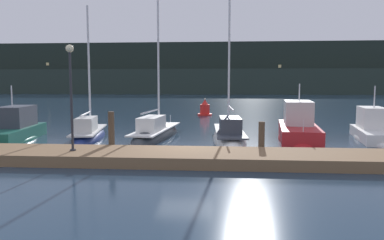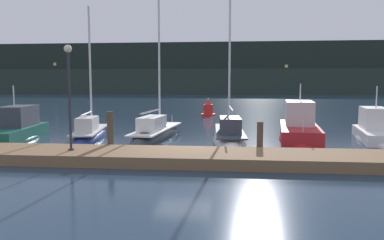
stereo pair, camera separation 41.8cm
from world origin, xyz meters
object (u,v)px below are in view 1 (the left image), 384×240
object	(u,v)px
sailboat_berth_3	(156,135)
dock_lamppost	(71,81)
channel_buoy	(205,109)
sailboat_berth_4	(229,137)
motorboat_berth_6	(373,134)
sailboat_berth_2	(89,136)
motorboat_berth_1	(14,134)
motorboat_berth_5	(298,132)

from	to	relation	value
sailboat_berth_3	dock_lamppost	xyz separation A→B (m)	(-2.24, -6.93, 3.19)
channel_buoy	dock_lamppost	xyz separation A→B (m)	(-4.46, -21.92, 2.72)
sailboat_berth_4	motorboat_berth_6	size ratio (longest dim) A/B	1.83
sailboat_berth_4	sailboat_berth_2	bearing A→B (deg)	179.90
sailboat_berth_3	sailboat_berth_4	world-z (taller)	sailboat_berth_3
motorboat_berth_1	motorboat_berth_5	world-z (taller)	motorboat_berth_5
dock_lamppost	channel_buoy	bearing A→B (deg)	78.51
sailboat_berth_4	dock_lamppost	distance (m)	9.61
motorboat_berth_5	motorboat_berth_6	distance (m)	4.22
sailboat_berth_3	motorboat_berth_5	size ratio (longest dim) A/B	1.66
channel_buoy	motorboat_berth_1	bearing A→B (deg)	-120.94
sailboat_berth_3	motorboat_berth_6	distance (m)	12.53
sailboat_berth_4	sailboat_berth_3	bearing A→B (deg)	171.04
sailboat_berth_3	sailboat_berth_4	xyz separation A→B (m)	(4.33, -0.68, 0.02)
sailboat_berth_4	motorboat_berth_6	distance (m)	8.24
sailboat_berth_2	sailboat_berth_4	size ratio (longest dim) A/B	0.75
motorboat_berth_1	sailboat_berth_4	size ratio (longest dim) A/B	0.59
motorboat_berth_1	channel_buoy	bearing A→B (deg)	59.06
motorboat_berth_1	sailboat_berth_3	distance (m)	8.02
sailboat_berth_2	sailboat_berth_3	world-z (taller)	sailboat_berth_3
motorboat_berth_6	dock_lamppost	xyz separation A→B (m)	(-14.77, -7.08, 3.03)
channel_buoy	dock_lamppost	distance (m)	22.54
motorboat_berth_1	motorboat_berth_6	world-z (taller)	motorboat_berth_1
motorboat_berth_6	channel_buoy	distance (m)	18.08
motorboat_berth_1	dock_lamppost	xyz separation A→B (m)	(5.58, -5.17, 2.97)
sailboat_berth_2	sailboat_berth_4	distance (m)	8.18
sailboat_berth_2	motorboat_berth_6	world-z (taller)	sailboat_berth_2
sailboat_berth_2	sailboat_berth_4	world-z (taller)	sailboat_berth_4
motorboat_berth_1	sailboat_berth_2	world-z (taller)	sailboat_berth_2
sailboat_berth_2	dock_lamppost	xyz separation A→B (m)	(1.61, -6.26, 3.17)
sailboat_berth_2	motorboat_berth_5	size ratio (longest dim) A/B	1.15
motorboat_berth_5	dock_lamppost	size ratio (longest dim) A/B	1.66
sailboat_berth_3	channel_buoy	world-z (taller)	sailboat_berth_3
motorboat_berth_1	sailboat_berth_3	xyz separation A→B (m)	(7.83, 1.75, -0.22)
motorboat_berth_1	channel_buoy	xyz separation A→B (m)	(10.04, 16.75, 0.25)
sailboat_berth_4	channel_buoy	size ratio (longest dim) A/B	6.46
motorboat_berth_6	motorboat_berth_1	bearing A→B (deg)	-174.65
motorboat_berth_1	motorboat_berth_6	size ratio (longest dim) A/B	1.08
sailboat_berth_3	channel_buoy	bearing A→B (deg)	81.60
motorboat_berth_5	motorboat_berth_1	bearing A→B (deg)	-173.80
motorboat_berth_1	dock_lamppost	world-z (taller)	dock_lamppost
motorboat_berth_1	sailboat_berth_3	world-z (taller)	sailboat_berth_3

